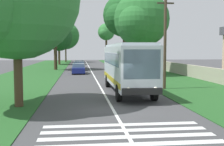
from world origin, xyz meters
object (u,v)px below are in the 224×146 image
(trailing_car_2, at_px, (80,64))
(roadside_tree_left_3, at_px, (13,0))
(trailing_car_0, at_px, (78,69))
(trailing_car_1, at_px, (79,66))
(roadside_tree_left_1, at_px, (65,36))
(roadside_tree_right_3, at_px, (140,20))
(roadside_tree_right_1, at_px, (123,17))
(utility_pole, at_px, (165,41))
(coach_bus, at_px, (127,65))
(roadside_tree_left_2, at_px, (58,38))
(roadside_tree_right_0, at_px, (106,32))
(roadside_tree_left_0, at_px, (54,19))

(trailing_car_2, xyz_separation_m, roadside_tree_left_3, (-35.37, 3.71, 5.44))
(trailing_car_0, bearing_deg, trailing_car_1, -0.48)
(trailing_car_1, xyz_separation_m, roadside_tree_left_1, (31.02, 3.60, 6.17))
(trailing_car_1, height_order, roadside_tree_right_3, roadside_tree_right_3)
(trailing_car_2, height_order, roadside_tree_right_1, roadside_tree_right_1)
(roadside_tree_left_1, height_order, roadside_tree_right_1, roadside_tree_right_1)
(trailing_car_1, distance_m, roadside_tree_right_1, 11.00)
(trailing_car_2, bearing_deg, roadside_tree_left_1, 8.21)
(roadside_tree_left_1, bearing_deg, trailing_car_2, -171.79)
(trailing_car_1, height_order, roadside_tree_left_1, roadside_tree_left_1)
(utility_pole, bearing_deg, trailing_car_2, 13.61)
(coach_bus, height_order, roadside_tree_right_3, roadside_tree_right_3)
(roadside_tree_left_1, xyz_separation_m, roadside_tree_left_2, (-12.01, 1.01, -0.99))
(coach_bus, bearing_deg, trailing_car_2, 6.73)
(trailing_car_0, relative_size, roadside_tree_right_1, 0.34)
(trailing_car_2, xyz_separation_m, roadside_tree_right_1, (-4.21, -7.28, 8.07))
(roadside_tree_right_0, bearing_deg, roadside_tree_left_0, 158.29)
(coach_bus, height_order, roadside_tree_left_3, roadside_tree_left_3)
(coach_bus, xyz_separation_m, roadside_tree_right_0, (54.13, -3.34, 5.67))
(roadside_tree_left_1, bearing_deg, roadside_tree_left_3, -180.00)
(roadside_tree_left_1, bearing_deg, trailing_car_0, -174.65)
(trailing_car_0, bearing_deg, roadside_tree_left_1, 5.35)
(roadside_tree_left_2, bearing_deg, roadside_tree_right_3, -156.52)
(roadside_tree_right_0, relative_size, utility_pole, 1.32)
(roadside_tree_right_3, bearing_deg, roadside_tree_left_2, 23.48)
(trailing_car_2, distance_m, roadside_tree_right_0, 25.69)
(trailing_car_2, height_order, roadside_tree_left_2, roadside_tree_left_2)
(trailing_car_2, relative_size, utility_pole, 0.56)
(trailing_car_2, height_order, roadside_tree_left_0, roadside_tree_left_0)
(roadside_tree_left_3, bearing_deg, roadside_tree_left_2, 1.18)
(trailing_car_2, relative_size, roadside_tree_left_3, 0.44)
(roadside_tree_right_3, distance_m, utility_pole, 14.19)
(roadside_tree_right_0, bearing_deg, coach_bus, 176.47)
(roadside_tree_left_0, distance_m, utility_pole, 27.86)
(trailing_car_2, relative_size, roadside_tree_left_0, 0.37)
(roadside_tree_right_1, xyz_separation_m, utility_pole, (-24.80, 0.26, -4.72))
(trailing_car_1, relative_size, utility_pole, 0.56)
(roadside_tree_left_1, height_order, utility_pole, roadside_tree_left_1)
(trailing_car_0, relative_size, utility_pole, 0.56)
(coach_bus, height_order, trailing_car_2, coach_bus)
(roadside_tree_right_0, distance_m, roadside_tree_right_3, 38.87)
(coach_bus, relative_size, roadside_tree_right_0, 1.10)
(roadside_tree_left_1, xyz_separation_m, roadside_tree_right_1, (-29.93, -10.99, 1.89))
(roadside_tree_left_3, bearing_deg, trailing_car_1, -6.82)
(coach_bus, xyz_separation_m, roadside_tree_right_1, (26.24, -3.69, 6.59))
(roadside_tree_left_1, relative_size, roadside_tree_right_1, 0.85)
(roadside_tree_right_1, bearing_deg, roadside_tree_left_3, 160.58)
(roadside_tree_left_3, height_order, roadside_tree_right_1, roadside_tree_right_1)
(trailing_car_2, distance_m, roadside_tree_right_1, 11.65)
(coach_bus, xyz_separation_m, roadside_tree_left_3, (-4.92, 7.30, 3.96))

